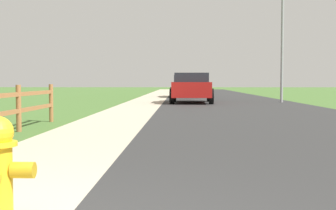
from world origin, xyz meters
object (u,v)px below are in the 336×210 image
(parked_suv_red, at_px, (192,87))
(street_lamp, at_px, (284,21))
(parked_car_silver, at_px, (191,85))
(parked_car_black, at_px, (186,86))
(parked_car_beige, at_px, (186,85))

(parked_suv_red, bearing_deg, street_lamp, 6.53)
(parked_car_silver, bearing_deg, parked_car_black, -93.48)
(parked_car_beige, xyz_separation_m, street_lamp, (4.77, -27.52, 3.50))
(parked_car_silver, xyz_separation_m, parked_car_beige, (-0.42, 8.60, -0.06))
(parked_suv_red, xyz_separation_m, parked_car_silver, (0.48, 19.47, -0.02))
(parked_car_silver, bearing_deg, parked_suv_red, -91.41)
(parked_car_silver, distance_m, parked_car_beige, 8.61)
(parked_car_beige, height_order, street_lamp, street_lamp)
(parked_car_beige, bearing_deg, parked_car_silver, -87.18)
(parked_car_silver, relative_size, parked_car_beige, 1.02)
(parked_car_black, distance_m, street_lamp, 10.21)
(parked_suv_red, height_order, parked_car_silver, parked_suv_red)
(parked_car_black, bearing_deg, street_lamp, -58.69)
(parked_car_silver, xyz_separation_m, street_lamp, (4.35, -18.91, 3.44))
(parked_car_silver, height_order, parked_car_beige, parked_car_silver)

